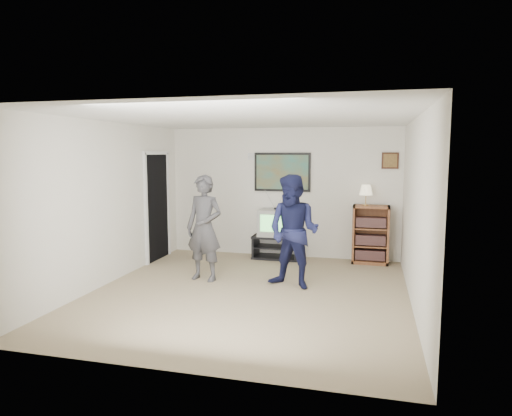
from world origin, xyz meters
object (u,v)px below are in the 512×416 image
at_px(media_stand, 276,247).
at_px(person_short, 294,232).
at_px(bookshelf, 371,235).
at_px(person_tall, 204,228).
at_px(crt_television, 275,223).

relative_size(media_stand, person_short, 0.52).
bearing_deg(media_stand, person_short, -69.79).
bearing_deg(bookshelf, person_tall, -144.98).
relative_size(media_stand, crt_television, 1.49).
height_order(crt_television, person_short, person_short).
xyz_separation_m(person_tall, person_short, (1.44, -0.05, 0.01)).
relative_size(media_stand, person_tall, 0.53).
bearing_deg(person_short, media_stand, 126.13).
height_order(media_stand, person_tall, person_tall).
bearing_deg(bookshelf, crt_television, -178.39).
bearing_deg(media_stand, person_tall, -114.04).
relative_size(bookshelf, person_tall, 0.64).
bearing_deg(person_short, person_tall, -165.44).
distance_m(media_stand, person_short, 2.01).
relative_size(crt_television, bookshelf, 0.56).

